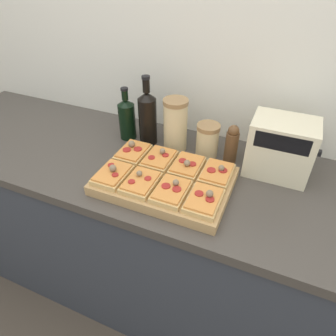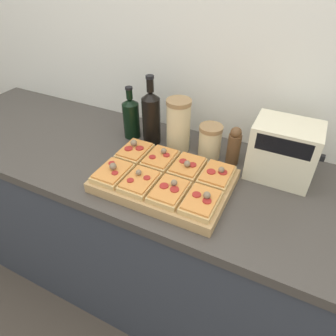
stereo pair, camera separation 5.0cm
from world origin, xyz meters
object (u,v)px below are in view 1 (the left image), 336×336
object	(u,v)px
cutting_board	(165,181)
olive_oil_bottle	(127,118)
grain_jar_tall	(175,125)
toaster_oven	(280,148)
wine_bottle	(148,117)
pepper_mill	(232,144)
grain_jar_short	(207,140)

from	to	relation	value
cutting_board	olive_oil_bottle	xyz separation A→B (m)	(-0.30, 0.25, 0.08)
cutting_board	grain_jar_tall	world-z (taller)	grain_jar_tall
grain_jar_tall	toaster_oven	world-z (taller)	grain_jar_tall
wine_bottle	cutting_board	bearing A→B (deg)	-52.70
cutting_board	grain_jar_tall	size ratio (longest dim) A/B	2.11
pepper_mill	grain_jar_tall	bearing A→B (deg)	180.00
grain_jar_short	toaster_oven	xyz separation A→B (m)	(0.29, -0.00, 0.04)
cutting_board	olive_oil_bottle	bearing A→B (deg)	139.72
wine_bottle	toaster_oven	world-z (taller)	wine_bottle
pepper_mill	grain_jar_short	bearing A→B (deg)	180.00
grain_jar_short	pepper_mill	distance (m)	0.10
olive_oil_bottle	wine_bottle	xyz separation A→B (m)	(0.11, -0.00, 0.03)
pepper_mill	toaster_oven	distance (m)	0.19
grain_jar_tall	pepper_mill	xyz separation A→B (m)	(0.25, -0.00, -0.03)
olive_oil_bottle	wine_bottle	bearing A→B (deg)	-0.00
olive_oil_bottle	wine_bottle	size ratio (longest dim) A/B	0.78
grain_jar_tall	pepper_mill	distance (m)	0.25
cutting_board	grain_jar_tall	distance (m)	0.28
grain_jar_tall	grain_jar_short	xyz separation A→B (m)	(0.15, 0.00, -0.04)
olive_oil_bottle	toaster_oven	distance (m)	0.67
olive_oil_bottle	grain_jar_short	xyz separation A→B (m)	(0.38, 0.00, -0.03)
toaster_oven	grain_jar_tall	bearing A→B (deg)	179.89
grain_jar_tall	toaster_oven	distance (m)	0.43
cutting_board	pepper_mill	xyz separation A→B (m)	(0.19, 0.25, 0.06)
olive_oil_bottle	pepper_mill	xyz separation A→B (m)	(0.49, -0.00, -0.02)
pepper_mill	wine_bottle	bearing A→B (deg)	180.00
cutting_board	toaster_oven	distance (m)	0.46
olive_oil_bottle	grain_jar_tall	xyz separation A→B (m)	(0.24, 0.00, 0.02)
cutting_board	wine_bottle	bearing A→B (deg)	127.30
grain_jar_short	toaster_oven	bearing A→B (deg)	-0.17
wine_bottle	pepper_mill	xyz separation A→B (m)	(0.38, 0.00, -0.05)
olive_oil_bottle	toaster_oven	xyz separation A→B (m)	(0.67, -0.00, 0.01)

